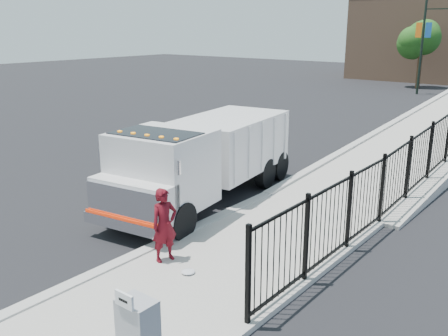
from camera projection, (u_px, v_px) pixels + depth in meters
The scene contains 11 objects.
ground at pixel (178, 240), 12.38m from camera, with size 120.00×120.00×0.00m, color black.
sidewalk at pixel (180, 296), 9.71m from camera, with size 3.55×12.00×0.12m, color #9E998E.
curb at pixel (115, 266), 10.85m from camera, with size 0.30×12.00×0.16m, color #ADAAA3.
ramp at pixel (448, 140), 23.19m from camera, with size 3.95×24.00×1.70m, color #9E998E.
truck at pixel (201, 156), 14.63m from camera, with size 3.39×7.69×2.55m.
worker at pixel (164, 225), 10.84m from camera, with size 0.60×0.40×1.65m, color #510911.
arrow_sign at pixel (124, 300), 6.87m from camera, with size 0.35×0.04×0.22m, color white.
debris at pixel (188, 272), 10.45m from camera, with size 0.29×0.29×0.07m, color silver.
light_pole_0 at pixel (427, 36), 37.32m from camera, with size 3.77×0.22×8.00m.
tree_0 at pixel (422, 40), 41.19m from camera, with size 2.93×2.93×5.47m.
building at pixel (414, 37), 49.85m from camera, with size 10.00×10.00×8.00m, color #8C664C.
Camera 1 is at (7.96, -8.25, 5.12)m, focal length 40.00 mm.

